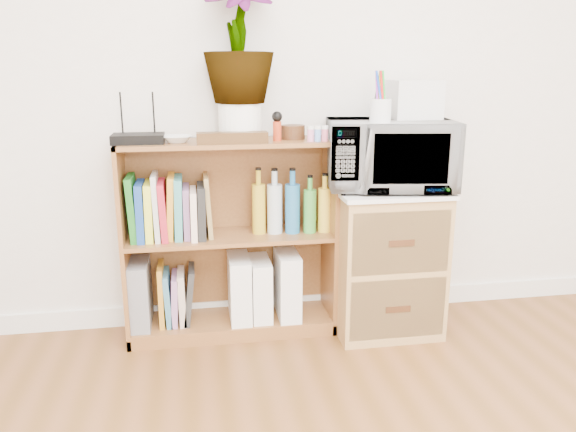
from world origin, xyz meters
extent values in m
cube|color=white|center=(0.00, 2.24, 0.05)|extent=(4.00, 0.02, 0.10)
cube|color=brown|center=(-0.35, 2.10, 0.47)|extent=(1.00, 0.30, 0.95)
cube|color=#9E7542|center=(0.40, 2.02, 0.35)|extent=(0.50, 0.45, 0.70)
imported|color=silver|center=(0.40, 2.02, 0.88)|extent=(0.63, 0.47, 0.32)
cylinder|color=silver|center=(0.31, 1.92, 1.09)|extent=(0.09, 0.09, 0.10)
cube|color=silver|center=(0.53, 2.08, 1.13)|extent=(0.23, 0.19, 0.18)
cube|color=black|center=(-0.75, 2.08, 0.97)|extent=(0.23, 0.15, 0.04)
imported|color=silver|center=(-0.58, 2.07, 0.97)|extent=(0.13, 0.13, 0.03)
cylinder|color=white|center=(-0.29, 2.12, 1.03)|extent=(0.20, 0.20, 0.17)
imported|color=#337F3A|center=(-0.29, 2.12, 1.40)|extent=(0.31, 0.31, 0.56)
cube|color=#35200E|center=(-0.34, 2.00, 0.98)|extent=(0.31, 0.08, 0.05)
cylinder|color=#B03215|center=(-0.13, 2.06, 0.99)|extent=(0.04, 0.04, 0.09)
cylinder|color=#391E0F|center=(-0.04, 2.11, 0.98)|extent=(0.11, 0.11, 0.07)
cube|color=#D67782|center=(0.05, 2.01, 0.98)|extent=(0.10, 0.04, 0.05)
cube|color=slate|center=(-0.79, 2.10, 0.23)|extent=(0.10, 0.26, 0.32)
cube|color=white|center=(-0.31, 2.09, 0.23)|extent=(0.10, 0.25, 0.32)
cube|color=white|center=(-0.21, 2.09, 0.22)|extent=(0.09, 0.24, 0.30)
cube|color=white|center=(-0.07, 2.09, 0.23)|extent=(0.10, 0.26, 0.33)
cube|color=#1E7321|center=(-0.79, 2.10, 0.65)|extent=(0.04, 0.20, 0.30)
cube|color=#183E94|center=(-0.76, 2.10, 0.63)|extent=(0.04, 0.20, 0.27)
cube|color=yellow|center=(-0.72, 2.10, 0.63)|extent=(0.04, 0.20, 0.27)
cube|color=beige|center=(-0.69, 2.10, 0.65)|extent=(0.03, 0.20, 0.31)
cube|color=#B61F32|center=(-0.66, 2.10, 0.64)|extent=(0.04, 0.20, 0.27)
cube|color=gold|center=(-0.62, 2.10, 0.65)|extent=(0.05, 0.20, 0.29)
cube|color=teal|center=(-0.59, 2.10, 0.64)|extent=(0.04, 0.20, 0.29)
cube|color=#855C8A|center=(-0.55, 2.10, 0.62)|extent=(0.03, 0.20, 0.24)
cube|color=#FFDBC6|center=(-0.52, 2.10, 0.61)|extent=(0.03, 0.20, 0.23)
cube|color=black|center=(-0.48, 2.10, 0.62)|extent=(0.04, 0.20, 0.25)
cube|color=olive|center=(-0.45, 2.10, 0.64)|extent=(0.04, 0.20, 0.29)
cylinder|color=gold|center=(-0.21, 2.10, 0.65)|extent=(0.06, 0.06, 0.31)
cylinder|color=silver|center=(-0.13, 2.10, 0.65)|extent=(0.07, 0.07, 0.30)
cylinder|color=#236DA7|center=(-0.05, 2.10, 0.65)|extent=(0.07, 0.07, 0.31)
cylinder|color=green|center=(0.03, 2.10, 0.64)|extent=(0.06, 0.06, 0.27)
cylinder|color=yellow|center=(0.11, 2.10, 0.64)|extent=(0.06, 0.06, 0.28)
cube|color=#BD8121|center=(-0.69, 2.10, 0.22)|extent=(0.03, 0.19, 0.30)
cube|color=teal|center=(-0.66, 2.10, 0.20)|extent=(0.04, 0.19, 0.26)
cube|color=#97679B|center=(-0.63, 2.10, 0.19)|extent=(0.04, 0.19, 0.24)
cube|color=#C4AB98|center=(-0.59, 2.10, 0.20)|extent=(0.04, 0.19, 0.26)
cube|color=#292929|center=(-0.56, 2.10, 0.21)|extent=(0.06, 0.19, 0.27)
camera|label=1|loc=(-0.50, -0.49, 1.28)|focal=35.00mm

